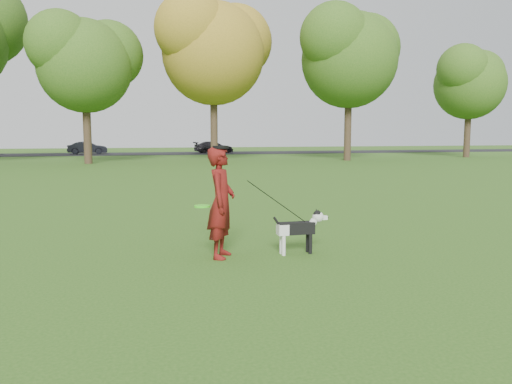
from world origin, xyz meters
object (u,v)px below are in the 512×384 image
object	(u,v)px
car_mid	(88,148)
car_right	(214,147)
man	(221,202)
dog	(300,227)

from	to	relation	value
car_mid	car_right	world-z (taller)	car_mid
man	dog	size ratio (longest dim) A/B	1.84
car_right	man	bearing A→B (deg)	165.55
man	car_mid	size ratio (longest dim) A/B	0.49
man	car_mid	xyz separation A→B (m)	(-4.83, 39.53, -0.25)
dog	car_right	bearing A→B (deg)	82.41
dog	man	bearing A→B (deg)	176.63
car_right	dog	bearing A→B (deg)	167.29
car_mid	car_right	distance (m)	11.33
man	dog	distance (m)	1.29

